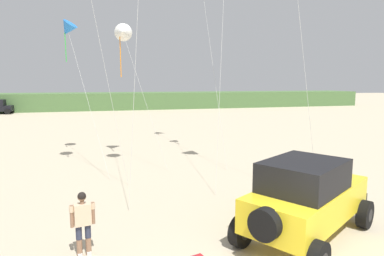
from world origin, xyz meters
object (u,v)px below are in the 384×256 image
at_px(kite_pink_ribbon, 123,32).
at_px(jeep, 307,196).
at_px(person_watching, 83,220).
at_px(kite_red_delta, 68,29).

bearing_deg(kite_pink_ribbon, jeep, -69.36).
bearing_deg(kite_pink_ribbon, person_watching, -99.75).
relative_size(jeep, person_watching, 2.98).
distance_m(kite_red_delta, kite_pink_ribbon, 3.43).
distance_m(jeep, kite_pink_ribbon, 13.24).
relative_size(person_watching, kite_red_delta, 0.21).
height_order(person_watching, kite_pink_ribbon, kite_pink_ribbon).
xyz_separation_m(kite_red_delta, kite_pink_ribbon, (2.95, -1.72, -0.28)).
bearing_deg(kite_red_delta, jeep, -60.93).
bearing_deg(person_watching, jeep, -5.69).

